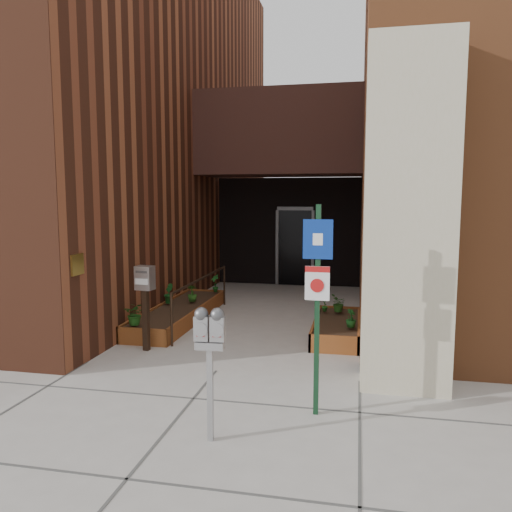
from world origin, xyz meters
The scene contains 15 objects.
ground centered at (0.00, 0.00, 0.00)m, with size 80.00×80.00×0.00m, color #9E9991.
architecture centered at (-0.18, 6.89, 4.98)m, with size 20.00×14.60×10.00m.
planter_left centered at (-1.55, 2.70, 0.13)m, with size 0.90×3.60×0.30m.
planter_right centered at (1.60, 2.20, 0.13)m, with size 0.80×2.20×0.30m.
handrail centered at (-1.05, 2.65, 0.75)m, with size 0.04×3.34×0.90m.
parking_meter centered at (0.52, -1.97, 1.06)m, with size 0.31×0.15×1.38m.
sign_post centered at (1.51, -1.14, 1.46)m, with size 0.32×0.08×2.38m.
payment_dropbox centered at (-1.37, 0.71, 0.99)m, with size 0.29×0.24×1.37m.
shrub_left_a centered at (-1.74, 1.10, 0.49)m, with size 0.35×0.35×0.39m, color #1E5317.
shrub_left_b centered at (-1.85, 2.89, 0.50)m, with size 0.22×0.22×0.40m, color #18541B.
shrub_left_c centered at (-1.42, 3.14, 0.48)m, with size 0.20×0.20×0.35m, color #245618.
shrub_left_d centered at (-1.25, 4.24, 0.50)m, with size 0.21×0.21×0.40m, color #1A5B1C.
shrub_right_a centered at (1.85, 1.69, 0.45)m, with size 0.17×0.17×0.31m, color #18551C.
shrub_right_b centered at (1.35, 2.75, 0.47)m, with size 0.18×0.18×0.35m, color #1B5B1A.
shrub_right_c centered at (1.60, 2.77, 0.47)m, with size 0.30×0.30×0.33m, color #204F16.
Camera 1 is at (1.94, -6.59, 2.45)m, focal length 35.00 mm.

